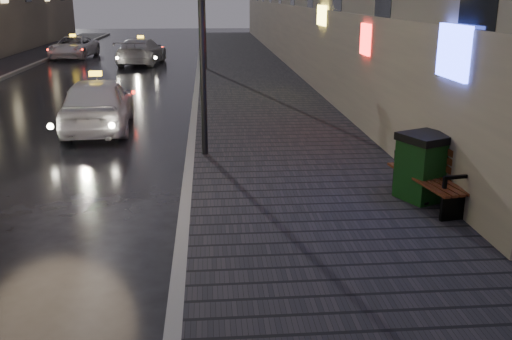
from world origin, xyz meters
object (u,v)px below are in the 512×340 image
at_px(bench, 435,176).
at_px(taxi_mid, 141,51).
at_px(taxi_far, 74,47).
at_px(lamp_near, 201,6).
at_px(trash_bin, 424,166).
at_px(taxi_near, 98,103).

relative_size(bench, taxi_mid, 0.42).
height_order(bench, taxi_far, taxi_far).
xyz_separation_m(lamp_near, bench, (4.08, -3.63, -2.83)).
bearing_deg(taxi_mid, trash_bin, 115.77).
distance_m(bench, taxi_far, 29.45).
height_order(bench, taxi_mid, taxi_mid).
relative_size(lamp_near, taxi_near, 1.17).
height_order(lamp_near, trash_bin, lamp_near).
height_order(taxi_mid, taxi_far, taxi_mid).
bearing_deg(taxi_mid, taxi_near, 99.41).
distance_m(bench, taxi_mid, 24.30).
height_order(taxi_near, taxi_mid, taxi_near).
xyz_separation_m(trash_bin, taxi_mid, (-7.47, 22.85, -0.05)).
distance_m(lamp_near, taxi_near, 5.30).
distance_m(lamp_near, bench, 6.15).
height_order(taxi_near, taxi_far, taxi_near).
distance_m(taxi_near, taxi_far, 20.45).
distance_m(lamp_near, trash_bin, 5.88).
bearing_deg(taxi_mid, taxi_far, -32.49).
distance_m(lamp_near, taxi_mid, 19.96).
xyz_separation_m(bench, taxi_near, (-7.11, 7.03, 0.11)).
relative_size(trash_bin, taxi_near, 0.27).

